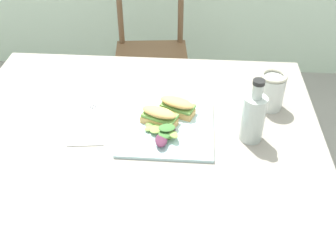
{
  "coord_description": "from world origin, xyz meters",
  "views": [
    {
      "loc": [
        0.19,
        -0.92,
        1.55
      ],
      "look_at": [
        0.11,
        0.11,
        0.76
      ],
      "focal_mm": 43.4,
      "sensor_mm": 36.0,
      "label": 1
    }
  ],
  "objects_px": {
    "chair_wooden_far": "(151,54)",
    "sandwich_half_front": "(159,116)",
    "plate_lunch": "(167,128)",
    "fork_on_napkin": "(90,118)",
    "mason_jar_iced_tea": "(271,92)",
    "sandwich_half_back": "(177,106)",
    "dining_table": "(138,159)",
    "bottle_cold_brew": "(253,119)"
  },
  "relations": [
    {
      "from": "plate_lunch",
      "to": "fork_on_napkin",
      "type": "xyz_separation_m",
      "value": [
        -0.25,
        0.03,
        0.0
      ]
    },
    {
      "from": "fork_on_napkin",
      "to": "bottle_cold_brew",
      "type": "relative_size",
      "value": 0.89
    },
    {
      "from": "sandwich_half_front",
      "to": "sandwich_half_back",
      "type": "height_order",
      "value": "same"
    },
    {
      "from": "mason_jar_iced_tea",
      "to": "fork_on_napkin",
      "type": "bearing_deg",
      "value": -169.05
    },
    {
      "from": "fork_on_napkin",
      "to": "sandwich_half_back",
      "type": "bearing_deg",
      "value": 8.09
    },
    {
      "from": "plate_lunch",
      "to": "sandwich_half_back",
      "type": "height_order",
      "value": "sandwich_half_back"
    },
    {
      "from": "dining_table",
      "to": "bottle_cold_brew",
      "type": "relative_size",
      "value": 5.57
    },
    {
      "from": "chair_wooden_far",
      "to": "mason_jar_iced_tea",
      "type": "distance_m",
      "value": 1.06
    },
    {
      "from": "chair_wooden_far",
      "to": "sandwich_half_back",
      "type": "height_order",
      "value": "chair_wooden_far"
    },
    {
      "from": "dining_table",
      "to": "sandwich_half_back",
      "type": "distance_m",
      "value": 0.22
    },
    {
      "from": "dining_table",
      "to": "plate_lunch",
      "type": "relative_size",
      "value": 4.01
    },
    {
      "from": "fork_on_napkin",
      "to": "sandwich_half_front",
      "type": "bearing_deg",
      "value": -4.0
    },
    {
      "from": "plate_lunch",
      "to": "chair_wooden_far",
      "type": "bearing_deg",
      "value": 99.15
    },
    {
      "from": "chair_wooden_far",
      "to": "mason_jar_iced_tea",
      "type": "height_order",
      "value": "chair_wooden_far"
    },
    {
      "from": "sandwich_half_back",
      "to": "mason_jar_iced_tea",
      "type": "relative_size",
      "value": 0.97
    },
    {
      "from": "chair_wooden_far",
      "to": "mason_jar_iced_tea",
      "type": "bearing_deg",
      "value": -60.32
    },
    {
      "from": "plate_lunch",
      "to": "sandwich_half_back",
      "type": "distance_m",
      "value": 0.08
    },
    {
      "from": "chair_wooden_far",
      "to": "sandwich_half_front",
      "type": "bearing_deg",
      "value": -82.14
    },
    {
      "from": "plate_lunch",
      "to": "bottle_cold_brew",
      "type": "relative_size",
      "value": 1.39
    },
    {
      "from": "plate_lunch",
      "to": "sandwich_half_front",
      "type": "xyz_separation_m",
      "value": [
        -0.03,
        0.02,
        0.03
      ]
    },
    {
      "from": "sandwich_half_back",
      "to": "fork_on_napkin",
      "type": "distance_m",
      "value": 0.29
    },
    {
      "from": "dining_table",
      "to": "fork_on_napkin",
      "type": "height_order",
      "value": "fork_on_napkin"
    },
    {
      "from": "chair_wooden_far",
      "to": "plate_lunch",
      "type": "relative_size",
      "value": 3.01
    },
    {
      "from": "plate_lunch",
      "to": "sandwich_half_back",
      "type": "bearing_deg",
      "value": 69.27
    },
    {
      "from": "plate_lunch",
      "to": "fork_on_napkin",
      "type": "height_order",
      "value": "plate_lunch"
    },
    {
      "from": "dining_table",
      "to": "bottle_cold_brew",
      "type": "bearing_deg",
      "value": -2.02
    },
    {
      "from": "dining_table",
      "to": "fork_on_napkin",
      "type": "xyz_separation_m",
      "value": [
        -0.16,
        0.04,
        0.13
      ]
    },
    {
      "from": "plate_lunch",
      "to": "mason_jar_iced_tea",
      "type": "height_order",
      "value": "mason_jar_iced_tea"
    },
    {
      "from": "sandwich_half_front",
      "to": "fork_on_napkin",
      "type": "distance_m",
      "value": 0.23
    },
    {
      "from": "sandwich_half_front",
      "to": "dining_table",
      "type": "bearing_deg",
      "value": -157.92
    },
    {
      "from": "dining_table",
      "to": "fork_on_napkin",
      "type": "distance_m",
      "value": 0.21
    },
    {
      "from": "sandwich_half_front",
      "to": "sandwich_half_back",
      "type": "xyz_separation_m",
      "value": [
        0.05,
        0.06,
        0.0
      ]
    },
    {
      "from": "chair_wooden_far",
      "to": "bottle_cold_brew",
      "type": "distance_m",
      "value": 1.18
    },
    {
      "from": "chair_wooden_far",
      "to": "fork_on_napkin",
      "type": "xyz_separation_m",
      "value": [
        -0.09,
        -0.99,
        0.3
      ]
    },
    {
      "from": "dining_table",
      "to": "fork_on_napkin",
      "type": "bearing_deg",
      "value": 164.49
    },
    {
      "from": "dining_table",
      "to": "sandwich_half_back",
      "type": "relative_size",
      "value": 9.28
    },
    {
      "from": "chair_wooden_far",
      "to": "sandwich_half_back",
      "type": "relative_size",
      "value": 6.97
    },
    {
      "from": "plate_lunch",
      "to": "sandwich_half_front",
      "type": "bearing_deg",
      "value": 147.35
    },
    {
      "from": "fork_on_napkin",
      "to": "bottle_cold_brew",
      "type": "bearing_deg",
      "value": -6.3
    },
    {
      "from": "chair_wooden_far",
      "to": "bottle_cold_brew",
      "type": "bearing_deg",
      "value": -68.02
    },
    {
      "from": "sandwich_half_front",
      "to": "mason_jar_iced_tea",
      "type": "height_order",
      "value": "mason_jar_iced_tea"
    },
    {
      "from": "sandwich_half_front",
      "to": "fork_on_napkin",
      "type": "relative_size",
      "value": 0.67
    }
  ]
}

